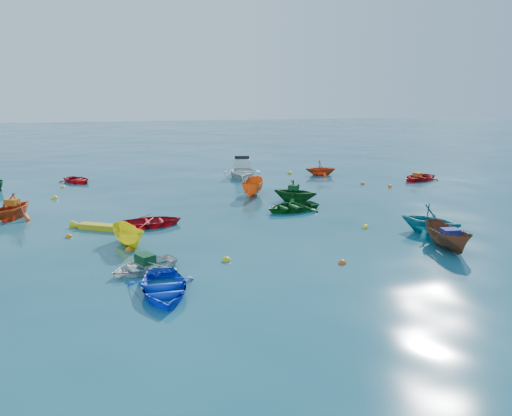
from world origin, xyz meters
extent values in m
plane|color=#0A3F4E|center=(0.00, 0.00, 0.00)|extent=(160.00, 160.00, 0.00)
imported|color=blue|center=(-5.04, -4.79, 0.00)|extent=(2.59, 3.46, 0.69)
imported|color=silver|center=(-5.78, -2.38, 0.00)|extent=(3.28, 3.05, 0.55)
imported|color=brown|center=(7.11, -2.14, 0.00)|extent=(1.24, 3.08, 1.18)
imported|color=red|center=(-12.82, 6.67, 0.00)|extent=(3.27, 3.48, 1.47)
imported|color=yellow|center=(-6.49, 0.88, 0.00)|extent=(1.92, 2.83, 1.02)
imported|color=#13521A|center=(2.18, 5.63, 0.00)|extent=(3.67, 3.10, 0.65)
imported|color=teal|center=(7.55, 0.13, 0.00)|extent=(3.73, 3.77, 1.50)
imported|color=red|center=(-5.58, 3.86, 0.00)|extent=(3.41, 2.69, 0.64)
imported|color=#DD5C14|center=(0.73, 9.96, 0.00)|extent=(2.27, 3.39, 1.23)
imported|color=#135119|center=(2.95, 7.79, 0.00)|extent=(3.52, 3.40, 1.42)
imported|color=#B50F13|center=(13.73, 12.79, 0.00)|extent=(3.68, 3.28, 0.63)
imported|color=red|center=(-11.06, 16.62, 0.00)|extent=(3.23, 3.35, 0.57)
imported|color=#CC3F13|center=(7.30, 16.20, 0.00)|extent=(2.51, 2.20, 1.26)
imported|color=silver|center=(1.13, 16.89, 0.00)|extent=(3.74, 4.75, 1.49)
cube|color=#10401F|center=(-5.70, -2.33, 0.45)|extent=(0.85, 0.90, 0.35)
cube|color=navy|center=(7.10, -2.29, 0.76)|extent=(0.73, 0.56, 0.35)
cube|color=orange|center=(-12.80, 6.71, 0.89)|extent=(0.80, 0.71, 0.32)
cube|color=#11451F|center=(2.86, 7.85, 0.88)|extent=(0.80, 0.86, 0.33)
cube|color=#D65316|center=(13.64, 12.75, 0.45)|extent=(0.64, 0.70, 0.28)
sphere|color=orange|center=(-6.46, 0.11, 0.00)|extent=(0.32, 0.32, 0.32)
sphere|color=gold|center=(-2.52, -1.93, 0.00)|extent=(0.36, 0.36, 0.36)
sphere|color=#F9520D|center=(1.97, -3.07, 0.00)|extent=(0.31, 0.31, 0.31)
sphere|color=yellow|center=(-11.63, 11.32, 0.00)|extent=(0.39, 0.39, 0.39)
sphere|color=orange|center=(-9.34, 2.64, 0.00)|extent=(0.32, 0.32, 0.32)
sphere|color=yellow|center=(4.90, 1.57, 0.00)|extent=(0.33, 0.33, 0.33)
sphere|color=#F55E0D|center=(10.61, 10.91, 0.00)|extent=(0.30, 0.30, 0.30)
sphere|color=yellow|center=(-11.77, 14.90, 0.00)|extent=(0.30, 0.30, 0.30)
sphere|color=#D55A0B|center=(9.09, 12.09, 0.00)|extent=(0.32, 0.32, 0.32)
sphere|color=gold|center=(5.06, 17.31, 0.00)|extent=(0.39, 0.39, 0.39)
camera|label=1|loc=(-4.86, -20.85, 6.92)|focal=35.00mm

